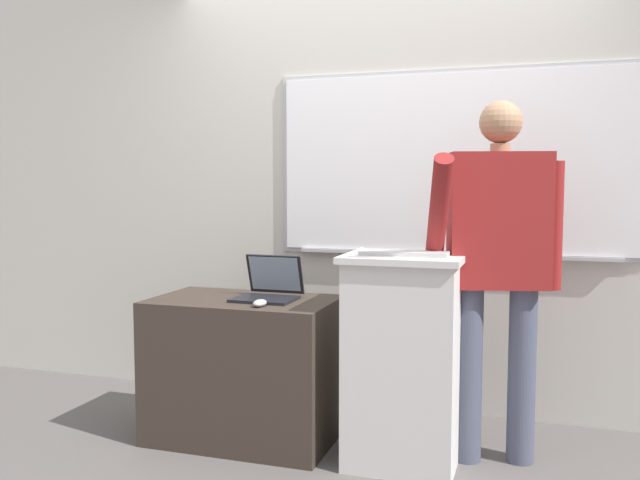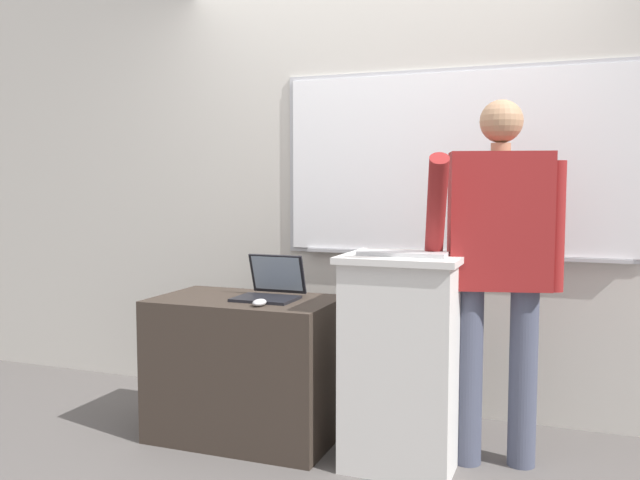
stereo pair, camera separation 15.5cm
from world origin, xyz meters
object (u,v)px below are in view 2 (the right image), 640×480
(laptop, at_px, (271,287))
(computer_mouse_by_laptop, at_px, (259,303))
(side_desk, at_px, (246,368))
(wireless_keyboard, at_px, (402,254))
(lectern_podium, at_px, (403,359))
(person_presenter, at_px, (498,255))

(laptop, height_order, computer_mouse_by_laptop, laptop)
(side_desk, xyz_separation_m, laptop, (0.12, 0.05, 0.43))
(wireless_keyboard, bearing_deg, laptop, 168.30)
(lectern_podium, bearing_deg, computer_mouse_by_laptop, -168.42)
(person_presenter, xyz_separation_m, computer_mouse_by_laptop, (-1.09, -0.27, -0.24))
(person_presenter, relative_size, computer_mouse_by_laptop, 17.10)
(wireless_keyboard, height_order, computer_mouse_by_laptop, wireless_keyboard)
(person_presenter, relative_size, laptop, 5.55)
(lectern_podium, xyz_separation_m, computer_mouse_by_laptop, (-0.68, -0.14, 0.25))
(side_desk, height_order, person_presenter, person_presenter)
(laptop, height_order, wireless_keyboard, wireless_keyboard)
(lectern_podium, distance_m, person_presenter, 0.66)
(lectern_podium, xyz_separation_m, laptop, (-0.72, 0.09, 0.29))
(computer_mouse_by_laptop, bearing_deg, lectern_podium, 11.58)
(person_presenter, height_order, computer_mouse_by_laptop, person_presenter)
(lectern_podium, distance_m, side_desk, 0.86)
(laptop, bearing_deg, computer_mouse_by_laptop, -79.25)
(side_desk, height_order, computer_mouse_by_laptop, computer_mouse_by_laptop)
(laptop, bearing_deg, wireless_keyboard, -11.70)
(lectern_podium, height_order, computer_mouse_by_laptop, lectern_podium)
(person_presenter, xyz_separation_m, laptop, (-1.13, -0.05, -0.20))
(lectern_podium, xyz_separation_m, side_desk, (-0.85, 0.04, -0.13))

